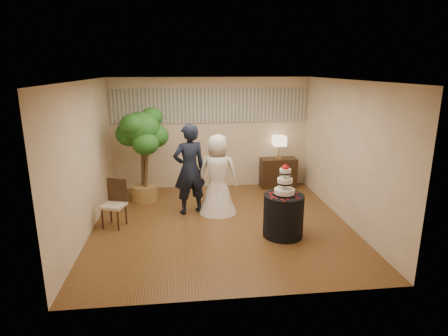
{
  "coord_description": "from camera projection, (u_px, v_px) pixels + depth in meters",
  "views": [
    {
      "loc": [
        -0.73,
        -6.88,
        3.02
      ],
      "look_at": [
        0.1,
        0.4,
        1.05
      ],
      "focal_mm": 30.0,
      "sensor_mm": 36.0,
      "label": 1
    }
  ],
  "objects": [
    {
      "name": "wall_back",
      "position": [
        211.0,
        134.0,
        9.5
      ],
      "size": [
        5.0,
        0.06,
        2.8
      ],
      "primitive_type": "cube",
      "color": "beige",
      "rests_on": "ground"
    },
    {
      "name": "table_lamp",
      "position": [
        279.0,
        147.0,
        9.54
      ],
      "size": [
        0.31,
        0.31,
        0.58
      ],
      "primitive_type": null,
      "color": "beige",
      "rests_on": "console"
    },
    {
      "name": "groom",
      "position": [
        189.0,
        169.0,
        7.82
      ],
      "size": [
        0.82,
        0.67,
        1.93
      ],
      "primitive_type": "imported",
      "rotation": [
        0.0,
        0.0,
        3.48
      ],
      "color": "black",
      "rests_on": "floor"
    },
    {
      "name": "bride",
      "position": [
        218.0,
        174.0,
        7.88
      ],
      "size": [
        0.96,
        0.94,
        1.7
      ],
      "primitive_type": "imported",
      "rotation": [
        0.0,
        0.0,
        2.96
      ],
      "color": "white",
      "rests_on": "floor"
    },
    {
      "name": "console",
      "position": [
        278.0,
        173.0,
        9.71
      ],
      "size": [
        0.92,
        0.41,
        0.76
      ],
      "primitive_type": "cube",
      "rotation": [
        0.0,
        0.0,
        0.01
      ],
      "color": "black",
      "rests_on": "floor"
    },
    {
      "name": "wedding_cake",
      "position": [
        285.0,
        180.0,
        6.68
      ],
      "size": [
        0.37,
        0.37,
        0.58
      ],
      "primitive_type": null,
      "color": "white",
      "rests_on": "cake_table"
    },
    {
      "name": "wall_front",
      "position": [
        242.0,
        201.0,
        4.7
      ],
      "size": [
        5.0,
        0.06,
        2.8
      ],
      "primitive_type": "cube",
      "color": "beige",
      "rests_on": "ground"
    },
    {
      "name": "cake_table",
      "position": [
        283.0,
        216.0,
        6.86
      ],
      "size": [
        0.97,
        0.97,
        0.79
      ],
      "primitive_type": "cylinder",
      "rotation": [
        0.0,
        0.0,
        -0.42
      ],
      "color": "black",
      "rests_on": "floor"
    },
    {
      "name": "wall_right",
      "position": [
        347.0,
        153.0,
        7.38
      ],
      "size": [
        0.06,
        5.0,
        2.8
      ],
      "primitive_type": "cube",
      "color": "beige",
      "rests_on": "ground"
    },
    {
      "name": "ceiling",
      "position": [
        221.0,
        80.0,
        6.74
      ],
      "size": [
        5.0,
        5.0,
        0.0
      ],
      "primitive_type": "cube",
      "color": "white",
      "rests_on": "wall_back"
    },
    {
      "name": "wall_left",
      "position": [
        85.0,
        159.0,
        6.83
      ],
      "size": [
        0.06,
        5.0,
        2.8
      ],
      "primitive_type": "cube",
      "color": "beige",
      "rests_on": "ground"
    },
    {
      "name": "floor",
      "position": [
        221.0,
        224.0,
        7.47
      ],
      "size": [
        5.0,
        5.0,
        0.0
      ],
      "primitive_type": "cube",
      "color": "brown",
      "rests_on": "ground"
    },
    {
      "name": "side_chair",
      "position": [
        113.0,
        204.0,
        7.24
      ],
      "size": [
        0.55,
        0.56,
        0.93
      ],
      "primitive_type": null,
      "rotation": [
        0.0,
        0.0,
        -0.33
      ],
      "color": "black",
      "rests_on": "floor"
    },
    {
      "name": "ficus_tree",
      "position": [
        143.0,
        155.0,
        8.5
      ],
      "size": [
        1.38,
        1.38,
        2.19
      ],
      "primitive_type": null,
      "rotation": [
        0.0,
        0.0,
        -2.72
      ],
      "color": "#235E1D",
      "rests_on": "floor"
    },
    {
      "name": "mural_border",
      "position": [
        211.0,
        106.0,
        9.3
      ],
      "size": [
        4.9,
        0.02,
        0.85
      ],
      "primitive_type": "cube",
      "color": "#A2A194",
      "rests_on": "wall_back"
    }
  ]
}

